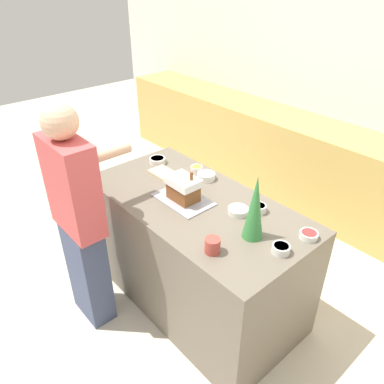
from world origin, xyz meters
TOP-DOWN VIEW (x-y plane):
  - ground_plane at (0.00, 0.00)m, footprint 12.00×12.00m
  - wall_back at (0.00, 2.16)m, footprint 8.00×0.05m
  - back_cabinet_block at (0.00, 1.83)m, footprint 6.00×0.60m
  - kitchen_island at (0.00, 0.00)m, footprint 1.64×0.83m
  - baking_tray at (-0.07, -0.05)m, footprint 0.40×0.26m
  - gingerbread_house at (-0.07, -0.05)m, footprint 0.22×0.16m
  - decorative_tree at (0.51, -0.00)m, footprint 0.12×0.12m
  - candy_bowl_far_left at (0.29, 0.11)m, footprint 0.13×0.13m
  - candy_bowl_far_right at (0.74, 0.24)m, footprint 0.11×0.11m
  - candy_bowl_near_tray_right at (-0.31, 0.29)m, footprint 0.09×0.09m
  - candy_bowl_beside_tree at (-0.18, 0.27)m, footprint 0.14×0.14m
  - candy_bowl_front_corner at (0.37, 0.23)m, footprint 0.10×0.10m
  - candy_bowl_near_tray_left at (-0.64, 0.15)m, footprint 0.13×0.13m
  - candy_bowl_behind_tray at (0.71, 0.01)m, footprint 0.10×0.10m
  - cookbook at (-0.46, 0.07)m, footprint 0.21×0.15m
  - mug at (0.45, -0.28)m, footprint 0.09×0.09m
  - person at (-0.40, -0.67)m, footprint 0.43×0.54m

SIDE VIEW (x-z plane):
  - ground_plane at x=0.00m, z-range 0.00..0.00m
  - kitchen_island at x=0.00m, z-range 0.00..0.91m
  - back_cabinet_block at x=0.00m, z-range 0.00..0.92m
  - person at x=-0.40m, z-range 0.03..1.67m
  - baking_tray at x=-0.07m, z-range 0.91..0.91m
  - cookbook at x=-0.46m, z-range 0.91..0.93m
  - candy_bowl_far_left at x=0.29m, z-range 0.91..0.95m
  - candy_bowl_far_right at x=0.74m, z-range 0.91..0.95m
  - candy_bowl_near_tray_right at x=-0.31m, z-range 0.91..0.96m
  - candy_bowl_near_tray_left at x=-0.64m, z-range 0.91..0.96m
  - candy_bowl_behind_tray at x=0.71m, z-range 0.91..0.96m
  - candy_bowl_beside_tree at x=-0.18m, z-range 0.91..0.96m
  - candy_bowl_front_corner at x=0.37m, z-range 0.91..0.96m
  - mug at x=0.45m, z-range 0.91..1.00m
  - gingerbread_house at x=-0.07m, z-range 0.89..1.11m
  - decorative_tree at x=0.51m, z-range 0.91..1.31m
  - wall_back at x=0.00m, z-range 0.00..2.60m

